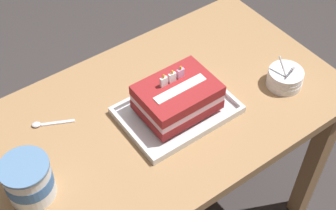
{
  "coord_description": "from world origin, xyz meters",
  "views": [
    {
      "loc": [
        -0.54,
        -0.8,
        1.83
      ],
      "look_at": [
        0.02,
        -0.02,
        0.77
      ],
      "focal_mm": 50.59,
      "sensor_mm": 36.0,
      "label": 1
    }
  ],
  "objects_px": {
    "ice_cream_tub": "(28,180)",
    "serving_spoon_near_tray": "(43,124)",
    "bowl_stack": "(285,78)",
    "foil_tray": "(177,111)",
    "birthday_cake": "(177,97)"
  },
  "relations": [
    {
      "from": "birthday_cake",
      "to": "ice_cream_tub",
      "type": "height_order",
      "value": "birthday_cake"
    },
    {
      "from": "birthday_cake",
      "to": "serving_spoon_near_tray",
      "type": "relative_size",
      "value": 1.88
    },
    {
      "from": "ice_cream_tub",
      "to": "serving_spoon_near_tray",
      "type": "xyz_separation_m",
      "value": [
        0.12,
        0.2,
        -0.06
      ]
    },
    {
      "from": "foil_tray",
      "to": "birthday_cake",
      "type": "xyz_separation_m",
      "value": [
        0.0,
        0.0,
        0.06
      ]
    },
    {
      "from": "serving_spoon_near_tray",
      "to": "foil_tray",
      "type": "bearing_deg",
      "value": -28.82
    },
    {
      "from": "serving_spoon_near_tray",
      "to": "bowl_stack",
      "type": "bearing_deg",
      "value": -22.92
    },
    {
      "from": "bowl_stack",
      "to": "birthday_cake",
      "type": "bearing_deg",
      "value": 163.57
    },
    {
      "from": "bowl_stack",
      "to": "ice_cream_tub",
      "type": "height_order",
      "value": "ice_cream_tub"
    },
    {
      "from": "ice_cream_tub",
      "to": "birthday_cake",
      "type": "bearing_deg",
      "value": 0.54
    },
    {
      "from": "birthday_cake",
      "to": "bowl_stack",
      "type": "relative_size",
      "value": 1.98
    },
    {
      "from": "foil_tray",
      "to": "ice_cream_tub",
      "type": "distance_m",
      "value": 0.48
    },
    {
      "from": "foil_tray",
      "to": "birthday_cake",
      "type": "bearing_deg",
      "value": 90.0
    },
    {
      "from": "birthday_cake",
      "to": "serving_spoon_near_tray",
      "type": "distance_m",
      "value": 0.41
    },
    {
      "from": "bowl_stack",
      "to": "serving_spoon_near_tray",
      "type": "xyz_separation_m",
      "value": [
        -0.71,
        0.3,
        -0.02
      ]
    },
    {
      "from": "birthday_cake",
      "to": "foil_tray",
      "type": "bearing_deg",
      "value": -90.0
    }
  ]
}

